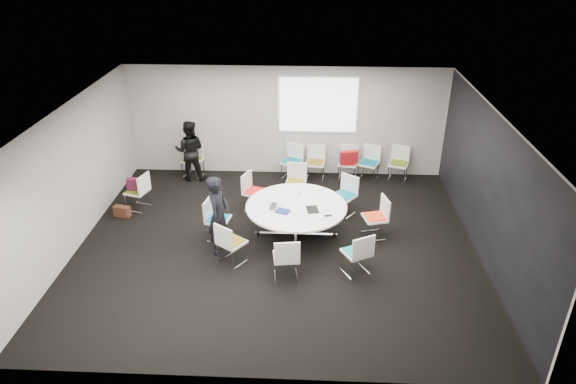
{
  "coord_description": "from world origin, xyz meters",
  "views": [
    {
      "loc": [
        0.63,
        -8.78,
        5.72
      ],
      "look_at": [
        0.2,
        0.4,
        1.0
      ],
      "focal_mm": 32.0,
      "sensor_mm": 36.0,
      "label": 1
    }
  ],
  "objects_px": {
    "cup": "(299,193)",
    "chair_ring_a": "(375,225)",
    "chair_ring_c": "(296,189)",
    "person_back": "(190,151)",
    "chair_ring_g": "(286,265)",
    "person_main": "(219,215)",
    "chair_person_back": "(193,166)",
    "chair_ring_e": "(218,226)",
    "chair_ring_f": "(232,250)",
    "chair_ring_h": "(356,260)",
    "chair_back_b": "(315,169)",
    "chair_ring_b": "(344,202)",
    "chair_back_d": "(368,169)",
    "chair_back_c": "(347,169)",
    "maroon_bag": "(136,184)",
    "brown_bag": "(122,211)",
    "chair_back_e": "(398,170)",
    "conference_table": "(296,214)",
    "chair_spare_left": "(139,198)",
    "chair_ring_d": "(255,199)",
    "chair_back_a": "(292,168)",
    "laptop": "(276,206)"
  },
  "relations": [
    {
      "from": "chair_back_c",
      "to": "maroon_bag",
      "type": "distance_m",
      "value": 5.18
    },
    {
      "from": "chair_person_back",
      "to": "brown_bag",
      "type": "height_order",
      "value": "chair_person_back"
    },
    {
      "from": "chair_back_a",
      "to": "laptop",
      "type": "xyz_separation_m",
      "value": [
        -0.22,
        -2.91,
        0.47
      ]
    },
    {
      "from": "chair_ring_d",
      "to": "chair_ring_g",
      "type": "xyz_separation_m",
      "value": [
        0.84,
        -2.54,
        0.0
      ]
    },
    {
      "from": "chair_back_e",
      "to": "person_main",
      "type": "distance_m",
      "value": 5.28
    },
    {
      "from": "chair_ring_b",
      "to": "chair_back_d",
      "type": "bearing_deg",
      "value": -75.15
    },
    {
      "from": "conference_table",
      "to": "chair_spare_left",
      "type": "height_order",
      "value": "chair_spare_left"
    },
    {
      "from": "chair_ring_f",
      "to": "chair_ring_h",
      "type": "xyz_separation_m",
      "value": [
        2.35,
        -0.24,
        0.0
      ]
    },
    {
      "from": "chair_ring_a",
      "to": "chair_spare_left",
      "type": "bearing_deg",
      "value": 65.41
    },
    {
      "from": "chair_ring_c",
      "to": "chair_ring_g",
      "type": "height_order",
      "value": "same"
    },
    {
      "from": "cup",
      "to": "chair_back_a",
      "type": "bearing_deg",
      "value": 95.75
    },
    {
      "from": "chair_spare_left",
      "to": "maroon_bag",
      "type": "height_order",
      "value": "chair_spare_left"
    },
    {
      "from": "chair_back_b",
      "to": "cup",
      "type": "xyz_separation_m",
      "value": [
        -0.35,
        -2.34,
        0.5
      ]
    },
    {
      "from": "chair_ring_h",
      "to": "chair_back_b",
      "type": "height_order",
      "value": "same"
    },
    {
      "from": "chair_spare_left",
      "to": "person_main",
      "type": "bearing_deg",
      "value": -111.11
    },
    {
      "from": "chair_ring_a",
      "to": "cup",
      "type": "relative_size",
      "value": 9.78
    },
    {
      "from": "chair_ring_b",
      "to": "person_back",
      "type": "height_order",
      "value": "person_back"
    },
    {
      "from": "chair_person_back",
      "to": "chair_ring_e",
      "type": "bearing_deg",
      "value": 130.5
    },
    {
      "from": "chair_back_b",
      "to": "chair_ring_e",
      "type": "bearing_deg",
      "value": 63.37
    },
    {
      "from": "brown_bag",
      "to": "chair_ring_c",
      "type": "bearing_deg",
      "value": 13.84
    },
    {
      "from": "chair_ring_c",
      "to": "person_back",
      "type": "bearing_deg",
      "value": -14.88
    },
    {
      "from": "chair_back_a",
      "to": "brown_bag",
      "type": "relative_size",
      "value": 2.44
    },
    {
      "from": "chair_back_e",
      "to": "chair_ring_b",
      "type": "bearing_deg",
      "value": 69.05
    },
    {
      "from": "chair_back_d",
      "to": "chair_back_e",
      "type": "xyz_separation_m",
      "value": [
        0.74,
        0.0,
        0.0
      ]
    },
    {
      "from": "chair_person_back",
      "to": "chair_ring_f",
      "type": "bearing_deg",
      "value": 131.47
    },
    {
      "from": "person_back",
      "to": "chair_ring_f",
      "type": "bearing_deg",
      "value": 111.17
    },
    {
      "from": "chair_ring_g",
      "to": "chair_back_c",
      "type": "height_order",
      "value": "same"
    },
    {
      "from": "chair_back_a",
      "to": "chair_back_d",
      "type": "relative_size",
      "value": 1.0
    },
    {
      "from": "chair_back_e",
      "to": "cup",
      "type": "relative_size",
      "value": 9.78
    },
    {
      "from": "chair_ring_b",
      "to": "chair_ring_e",
      "type": "height_order",
      "value": "same"
    },
    {
      "from": "cup",
      "to": "chair_ring_a",
      "type": "bearing_deg",
      "value": -13.22
    },
    {
      "from": "chair_ring_f",
      "to": "maroon_bag",
      "type": "relative_size",
      "value": 2.2
    },
    {
      "from": "chair_back_a",
      "to": "brown_bag",
      "type": "height_order",
      "value": "chair_back_a"
    },
    {
      "from": "chair_back_b",
      "to": "cup",
      "type": "height_order",
      "value": "chair_back_b"
    },
    {
      "from": "chair_back_c",
      "to": "person_main",
      "type": "distance_m",
      "value": 4.4
    },
    {
      "from": "chair_ring_h",
      "to": "person_back",
      "type": "xyz_separation_m",
      "value": [
        -3.91,
        3.88,
        0.5
      ]
    },
    {
      "from": "chair_ring_f",
      "to": "chair_back_b",
      "type": "height_order",
      "value": "same"
    },
    {
      "from": "chair_back_b",
      "to": "cup",
      "type": "bearing_deg",
      "value": 89.08
    },
    {
      "from": "chair_ring_d",
      "to": "person_back",
      "type": "relative_size",
      "value": 0.57
    },
    {
      "from": "chair_back_c",
      "to": "person_main",
      "type": "height_order",
      "value": "person_main"
    },
    {
      "from": "chair_ring_g",
      "to": "chair_ring_h",
      "type": "relative_size",
      "value": 1.0
    },
    {
      "from": "maroon_bag",
      "to": "chair_back_d",
      "type": "bearing_deg",
      "value": 18.52
    },
    {
      "from": "person_main",
      "to": "cup",
      "type": "bearing_deg",
      "value": -44.36
    },
    {
      "from": "conference_table",
      "to": "chair_back_a",
      "type": "bearing_deg",
      "value": 94.03
    },
    {
      "from": "chair_ring_d",
      "to": "chair_ring_e",
      "type": "bearing_deg",
      "value": -4.78
    },
    {
      "from": "chair_ring_g",
      "to": "chair_back_e",
      "type": "bearing_deg",
      "value": 51.04
    },
    {
      "from": "laptop",
      "to": "cup",
      "type": "relative_size",
      "value": 3.41
    },
    {
      "from": "chair_ring_g",
      "to": "chair_back_d",
      "type": "relative_size",
      "value": 1.0
    },
    {
      "from": "chair_ring_c",
      "to": "chair_back_d",
      "type": "height_order",
      "value": "same"
    },
    {
      "from": "chair_ring_c",
      "to": "chair_back_c",
      "type": "height_order",
      "value": "same"
    }
  ]
}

